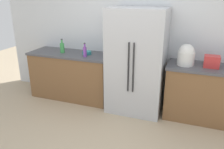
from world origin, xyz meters
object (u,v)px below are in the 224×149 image
object	(u,v)px
toaster	(212,62)
bottle_b	(62,48)
rice_cooker	(186,55)
bowl_a	(87,53)
refrigerator	(137,62)
bottle_a	(85,51)

from	to	relation	value
toaster	bottle_b	xyz separation A→B (m)	(-2.63, -0.02, 0.01)
toaster	bottle_b	distance (m)	2.63
rice_cooker	bowl_a	size ratio (longest dim) A/B	1.99
rice_cooker	bottle_b	xyz separation A→B (m)	(-2.25, -0.01, -0.06)
toaster	rice_cooker	bearing A→B (deg)	-178.28
bowl_a	bottle_b	bearing A→B (deg)	-174.17
rice_cooker	refrigerator	bearing A→B (deg)	-177.67
bowl_a	refrigerator	bearing A→B (deg)	-4.36
bottle_a	rice_cooker	bearing A→B (deg)	4.01
refrigerator	bottle_b	distance (m)	1.47
toaster	bottle_a	bearing A→B (deg)	-176.41
bottle_a	bottle_b	xyz separation A→B (m)	(-0.53, 0.11, -0.00)
bottle_a	bottle_b	distance (m)	0.55
rice_cooker	toaster	bearing A→B (deg)	1.72
bottle_b	rice_cooker	bearing A→B (deg)	0.20
toaster	bottle_a	world-z (taller)	bottle_a
refrigerator	rice_cooker	xyz separation A→B (m)	(0.79, 0.03, 0.18)
refrigerator	bottle_a	size ratio (longest dim) A/B	7.06
rice_cooker	bottle_b	size ratio (longest dim) A/B	1.28
refrigerator	rice_cooker	world-z (taller)	refrigerator
rice_cooker	bottle_a	bearing A→B (deg)	-175.99
rice_cooker	bottle_a	distance (m)	1.72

